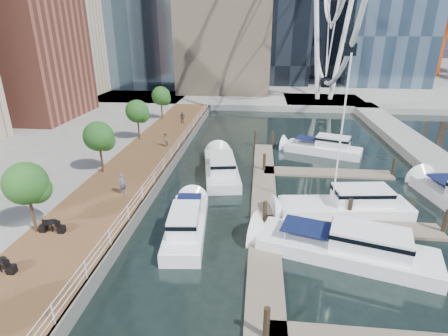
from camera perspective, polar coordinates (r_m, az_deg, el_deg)
ground at (r=18.95m, az=-3.03°, el=-21.07°), size 520.00×520.00×0.00m
boardwalk at (r=33.27m, az=-14.55°, el=-0.88°), size 6.00×60.00×1.00m
seawall at (r=32.37m, az=-9.55°, el=-1.11°), size 0.25×60.00×1.00m
land_far at (r=116.42m, az=4.85°, el=15.46°), size 200.00×114.00×1.00m
breakwater at (r=40.03m, az=31.65°, el=0.33°), size 4.00×60.00×1.00m
pier at (r=67.89m, az=15.90°, el=10.33°), size 14.00×12.00×1.00m
railing at (r=32.02m, az=-9.84°, el=0.59°), size 0.10×60.00×1.05m
floating_docks at (r=27.32m, az=17.15°, el=-6.30°), size 16.00×34.00×2.60m
street_trees at (r=32.12m, az=-19.81°, el=4.88°), size 2.60×42.60×4.60m
yacht_foreground at (r=23.08m, az=18.99°, el=-13.53°), size 11.81×6.11×2.15m
pedestrian_near at (r=27.93m, az=-16.24°, el=-2.51°), size 0.68×0.73×1.67m
pedestrian_mid at (r=38.50m, az=-9.57°, el=4.62°), size 0.72×0.86×1.56m
pedestrian_far at (r=48.27m, az=-6.81°, el=8.18°), size 0.88×0.39×1.49m
moored_yachts at (r=27.59m, az=17.57°, el=-7.22°), size 24.23×38.34×11.50m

